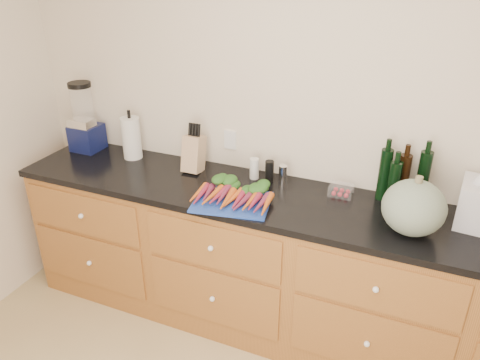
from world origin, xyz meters
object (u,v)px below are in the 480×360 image
at_px(cutting_board, 232,202).
at_px(blender_appliance, 85,121).
at_px(paper_towel, 131,138).
at_px(tomato_box, 341,190).
at_px(squash, 414,208).
at_px(knife_block, 194,154).
at_px(carrots, 234,195).

height_order(cutting_board, blender_appliance, blender_appliance).
distance_m(blender_appliance, paper_towel, 0.38).
relative_size(cutting_board, tomato_box, 3.18).
relative_size(squash, knife_block, 1.35).
bearing_deg(cutting_board, blender_appliance, 165.74).
distance_m(paper_towel, tomato_box, 1.42).
bearing_deg(squash, cutting_board, -175.37).
distance_m(cutting_board, paper_towel, 0.94).
height_order(paper_towel, knife_block, paper_towel).
height_order(knife_block, tomato_box, knife_block).
relative_size(paper_towel, tomato_box, 2.12).
bearing_deg(blender_appliance, squash, -6.28).
bearing_deg(tomato_box, paper_towel, -179.60).
bearing_deg(squash, carrots, -177.49).
bearing_deg(tomato_box, blender_appliance, -179.60).
distance_m(squash, knife_block, 1.36).
bearing_deg(paper_towel, cutting_board, -20.11).
relative_size(knife_block, tomato_box, 1.73).
xyz_separation_m(carrots, knife_block, (-0.40, 0.27, 0.08)).
distance_m(carrots, blender_appliance, 1.29).
bearing_deg(knife_block, paper_towel, 177.61).
distance_m(carrots, paper_towel, 0.93).
bearing_deg(carrots, knife_block, 146.17).
bearing_deg(cutting_board, tomato_box, 31.39).
relative_size(cutting_board, squash, 1.36).
xyz_separation_m(cutting_board, knife_block, (-0.40, 0.30, 0.11)).
height_order(cutting_board, carrots, carrots).
height_order(cutting_board, paper_towel, paper_towel).
bearing_deg(carrots, blender_appliance, 167.26).
xyz_separation_m(carrots, tomato_box, (0.54, 0.30, -0.00)).
relative_size(squash, paper_towel, 1.10).
xyz_separation_m(carrots, paper_towel, (-0.87, 0.29, 0.11)).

